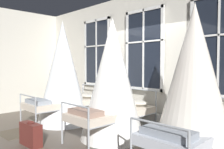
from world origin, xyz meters
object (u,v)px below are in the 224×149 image
cot_first (63,74)px  cot_second (112,80)px  cot_third (194,88)px  suitcase_dark (31,134)px

cot_first → cot_second: size_ratio=1.07×
cot_third → suitcase_dark: cot_third is taller
cot_third → suitcase_dark: size_ratio=4.45×
cot_first → cot_third: size_ratio=1.08×
cot_second → suitcase_dark: size_ratio=4.52×
cot_second → suitcase_dark: cot_second is taller
suitcase_dark → cot_second: bearing=59.1°
cot_first → cot_third: (3.62, 0.08, -0.10)m
cot_first → suitcase_dark: size_ratio=4.81×
cot_second → suitcase_dark: bearing=152.5°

